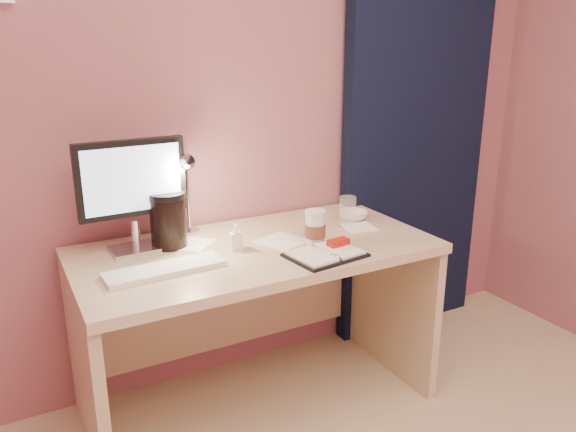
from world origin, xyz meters
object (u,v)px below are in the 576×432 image
bowl (354,215)px  desk_lamp (200,185)px  desk (249,291)px  dark_jar (168,223)px  lotion_bottle (236,237)px  monitor (131,186)px  clear_cup (347,211)px  keyboard (165,269)px  coffee_cup (315,228)px  planner (327,253)px

bowl → desk_lamp: size_ratio=0.36×
desk → bowl: size_ratio=10.89×
dark_jar → desk_lamp: (0.15, 0.03, 0.13)m
bowl → lotion_bottle: lotion_bottle is taller
monitor → clear_cup: size_ratio=3.31×
desk → monitor: bearing=166.7°
monitor → bowl: 0.99m
lotion_bottle → keyboard: bearing=-164.6°
keyboard → dark_jar: bearing=66.2°
coffee_cup → desk_lamp: desk_lamp is taller
clear_cup → desk_lamp: desk_lamp is taller
desk → monitor: size_ratio=3.25×
monitor → lotion_bottle: bearing=-28.7°
desk → dark_jar: size_ratio=7.16×
planner → coffee_cup: coffee_cup is taller
monitor → planner: (0.61, -0.40, -0.25)m
keyboard → clear_cup: bearing=5.0°
bowl → desk_lamp: (-0.69, 0.09, 0.21)m
planner → dark_jar: (-0.49, 0.38, 0.09)m
coffee_cup → bowl: (0.31, 0.18, -0.04)m
monitor → desk: bearing=-15.5°
dark_jar → desk_lamp: bearing=10.6°
bowl → clear_cup: bearing=-142.4°
coffee_cup → keyboard: bearing=-179.9°
monitor → planner: bearing=-35.1°
keyboard → desk_lamp: bearing=45.1°
lotion_bottle → desk_lamp: bearing=110.7°
clear_cup → planner: bearing=-135.7°
desk → planner: (0.19, -0.30, 0.24)m
desk → coffee_cup: coffee_cup is taller
desk → planner: 0.42m
monitor → bowl: (0.96, -0.08, -0.24)m
dark_jar → keyboard: bearing=-110.7°
clear_cup → dark_jar: (-0.76, 0.12, 0.03)m
clear_cup → bowl: clear_cup is taller
keyboard → bowl: (0.92, 0.18, 0.01)m
bowl → desk_lamp: desk_lamp is taller
desk → planner: bearing=-57.7°
bowl → desk_lamp: 0.72m
planner → bowl: planner is taller
keyboard → lotion_bottle: bearing=12.2°
bowl → lotion_bottle: (-0.62, -0.09, 0.03)m
desk → desk_lamp: bearing=143.7°
monitor → dark_jar: 0.20m
desk_lamp → planner: bearing=-33.5°
desk → lotion_bottle: 0.30m
desk → planner: size_ratio=4.71×
keyboard → planner: bearing=-17.0°
clear_cup → keyboard: bearing=-171.8°
keyboard → coffee_cup: 0.62m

